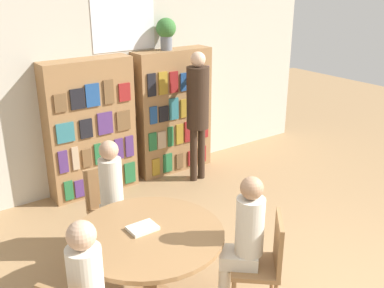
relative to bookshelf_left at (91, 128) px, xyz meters
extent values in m
cube|color=beige|center=(0.63, 0.19, 0.61)|extent=(6.40, 0.06, 3.00)
cube|color=white|center=(0.63, 0.16, 1.46)|extent=(0.90, 0.01, 1.10)
cube|color=olive|center=(0.00, 0.00, 0.00)|extent=(1.15, 0.32, 1.78)
cube|color=#236638|center=(-0.43, -0.17, -0.70)|extent=(0.11, 0.02, 0.26)
cube|color=#4C2D6B|center=(-0.27, -0.17, -0.71)|extent=(0.16, 0.02, 0.23)
cube|color=brown|center=(-0.08, -0.17, -0.71)|extent=(0.10, 0.02, 0.22)
cube|color=black|center=(0.08, -0.17, -0.70)|extent=(0.11, 0.02, 0.25)
cube|color=olive|center=(0.26, -0.17, -0.71)|extent=(0.13, 0.02, 0.22)
cube|color=#236638|center=(0.44, -0.17, -0.68)|extent=(0.16, 0.02, 0.29)
cube|color=#4C2D6B|center=(-0.46, -0.17, -0.30)|extent=(0.11, 0.02, 0.28)
cube|color=tan|center=(-0.30, -0.17, -0.29)|extent=(0.08, 0.02, 0.30)
cube|color=brown|center=(-0.15, -0.17, -0.32)|extent=(0.12, 0.02, 0.24)
cube|color=#236638|center=(0.00, -0.17, -0.30)|extent=(0.09, 0.02, 0.28)
cube|color=#2D707A|center=(0.16, -0.17, -0.30)|extent=(0.09, 0.02, 0.28)
cube|color=#4C2D6B|center=(0.30, -0.17, -0.30)|extent=(0.12, 0.02, 0.28)
cube|color=#4C2D6B|center=(0.45, -0.17, -0.30)|extent=(0.12, 0.02, 0.29)
cube|color=#2D707A|center=(-0.40, -0.17, 0.07)|extent=(0.22, 0.02, 0.24)
cube|color=black|center=(-0.13, -0.17, 0.07)|extent=(0.16, 0.02, 0.24)
cube|color=#4C2D6B|center=(0.13, -0.17, 0.09)|extent=(0.20, 0.02, 0.28)
cube|color=brown|center=(0.39, -0.17, 0.08)|extent=(0.19, 0.02, 0.26)
cube|color=brown|center=(-0.42, -0.17, 0.44)|extent=(0.15, 0.02, 0.22)
cube|color=black|center=(-0.20, -0.17, 0.46)|extent=(0.18, 0.02, 0.25)
cube|color=navy|center=(-0.01, -0.17, 0.48)|extent=(0.18, 0.02, 0.28)
cube|color=brown|center=(0.21, -0.17, 0.49)|extent=(0.13, 0.02, 0.30)
cube|color=maroon|center=(0.43, -0.17, 0.45)|extent=(0.16, 0.02, 0.23)
cube|color=olive|center=(1.27, 0.00, 0.00)|extent=(1.15, 0.32, 1.78)
cube|color=olive|center=(0.86, -0.17, -0.70)|extent=(0.12, 0.02, 0.25)
cube|color=#236638|center=(1.05, -0.17, -0.69)|extent=(0.14, 0.02, 0.28)
cube|color=brown|center=(1.26, -0.17, -0.71)|extent=(0.12, 0.02, 0.23)
cube|color=maroon|center=(1.49, -0.17, -0.71)|extent=(0.14, 0.02, 0.23)
cube|color=maroon|center=(1.68, -0.17, -0.70)|extent=(0.12, 0.02, 0.25)
cube|color=#236638|center=(0.82, -0.17, -0.31)|extent=(0.12, 0.02, 0.26)
cube|color=tan|center=(0.96, -0.17, -0.32)|extent=(0.13, 0.02, 0.24)
cube|color=#236638|center=(1.11, -0.17, -0.30)|extent=(0.09, 0.02, 0.29)
cube|color=olive|center=(1.27, -0.17, -0.29)|extent=(0.11, 0.02, 0.30)
cube|color=maroon|center=(1.42, -0.17, -0.28)|extent=(0.13, 0.02, 0.31)
cube|color=brown|center=(1.58, -0.17, -0.30)|extent=(0.13, 0.02, 0.29)
cube|color=maroon|center=(1.71, -0.17, -0.29)|extent=(0.13, 0.02, 0.29)
cube|color=navy|center=(0.84, -0.17, 0.07)|extent=(0.11, 0.02, 0.24)
cube|color=black|center=(1.01, -0.17, 0.06)|extent=(0.15, 0.02, 0.22)
cube|color=#2D707A|center=(1.17, -0.17, 0.10)|extent=(0.15, 0.02, 0.31)
cube|color=olive|center=(1.35, -0.17, 0.08)|extent=(0.11, 0.02, 0.26)
cube|color=brown|center=(1.53, -0.17, 0.09)|extent=(0.16, 0.02, 0.28)
cube|color=tan|center=(1.70, -0.17, 0.06)|extent=(0.11, 0.02, 0.22)
cube|color=black|center=(0.83, -0.17, 0.49)|extent=(0.12, 0.02, 0.31)
cube|color=olive|center=(1.01, -0.17, 0.49)|extent=(0.13, 0.02, 0.31)
cube|color=maroon|center=(1.18, -0.17, 0.48)|extent=(0.13, 0.02, 0.29)
cube|color=navy|center=(1.36, -0.17, 0.46)|extent=(0.14, 0.02, 0.25)
cube|color=#236638|center=(1.53, -0.17, 0.44)|extent=(0.12, 0.02, 0.22)
cube|color=#4C2D6B|center=(1.72, -0.17, 0.49)|extent=(0.12, 0.02, 0.30)
cylinder|color=slate|center=(1.18, 0.00, 0.98)|extent=(0.16, 0.16, 0.18)
sphere|color=#387033|center=(1.18, 0.00, 1.18)|extent=(0.27, 0.27, 0.27)
cylinder|color=olive|center=(-0.53, -2.34, -0.53)|extent=(0.12, 0.12, 0.64)
cylinder|color=olive|center=(-0.53, -2.34, -0.19)|extent=(1.29, 1.29, 0.04)
cube|color=olive|center=(-0.45, -1.43, -0.45)|extent=(0.44, 0.44, 0.04)
cube|color=olive|center=(-0.43, -1.26, -0.21)|extent=(0.40, 0.07, 0.45)
cylinder|color=olive|center=(-0.29, -1.62, -0.68)|extent=(0.04, 0.04, 0.41)
cylinder|color=olive|center=(-0.63, -1.59, -0.68)|extent=(0.04, 0.04, 0.41)
cylinder|color=olive|center=(-0.26, -1.28, -0.68)|extent=(0.04, 0.04, 0.41)
cylinder|color=olive|center=(-0.60, -1.25, -0.68)|extent=(0.04, 0.04, 0.41)
cube|color=olive|center=(0.15, -2.94, -0.45)|extent=(0.56, 0.56, 0.04)
cube|color=olive|center=(0.28, -3.06, -0.21)|extent=(0.29, 0.32, 0.45)
cylinder|color=olive|center=(0.13, -2.70, -0.68)|extent=(0.04, 0.04, 0.41)
cylinder|color=olive|center=(0.39, -2.92, -0.68)|extent=(0.04, 0.04, 0.41)
cube|color=beige|center=(-0.46, -1.57, -0.37)|extent=(0.26, 0.34, 0.12)
cylinder|color=beige|center=(-0.45, -1.49, -0.06)|extent=(0.23, 0.23, 0.50)
sphere|color=tan|center=(-0.45, -1.49, 0.28)|extent=(0.19, 0.19, 0.19)
cylinder|color=beige|center=(-0.41, -1.69, -0.66)|extent=(0.10, 0.10, 0.45)
cylinder|color=beige|center=(-0.53, -1.68, -0.66)|extent=(0.10, 0.10, 0.45)
cube|color=beige|center=(0.04, -2.84, -0.37)|extent=(0.40, 0.39, 0.12)
cylinder|color=beige|center=(0.10, -2.90, -0.06)|extent=(0.24, 0.24, 0.50)
sphere|color=#A37A5B|center=(0.10, -2.90, 0.28)|extent=(0.19, 0.19, 0.19)
cylinder|color=beige|center=(0.00, -2.72, -0.66)|extent=(0.10, 0.10, 0.45)
cylinder|color=silver|center=(-1.26, -2.77, -0.06)|extent=(0.24, 0.24, 0.50)
sphere|color=tan|center=(-1.26, -2.77, 0.29)|extent=(0.20, 0.20, 0.20)
cylinder|color=#332319|center=(1.27, -0.51, -0.50)|extent=(0.10, 0.10, 0.77)
cylinder|color=#332319|center=(1.41, -0.51, -0.50)|extent=(0.10, 0.10, 0.77)
cylinder|color=#332319|center=(1.34, -0.51, 0.30)|extent=(0.30, 0.30, 0.84)
sphere|color=#DBB293|center=(1.34, -0.51, 0.82)|extent=(0.20, 0.20, 0.20)
cylinder|color=#332319|center=(1.43, -0.23, 0.51)|extent=(0.07, 0.30, 0.07)
cube|color=silver|center=(-0.54, -2.27, -0.16)|extent=(0.24, 0.18, 0.03)
camera|label=1|loc=(-2.13, -5.20, 1.86)|focal=42.00mm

